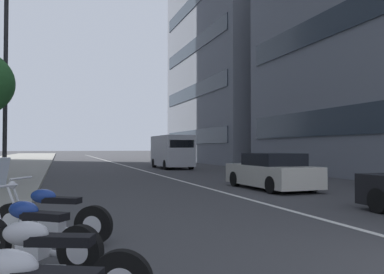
% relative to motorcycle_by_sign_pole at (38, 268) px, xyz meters
% --- Properties ---
extents(lane_centre_stripe, '(110.00, 0.16, 0.01)m').
position_rel_motorcycle_by_sign_pole_xyz_m(lane_centre_stripe, '(33.62, -5.84, -0.43)').
color(lane_centre_stripe, silver).
rests_on(lane_centre_stripe, ground).
extents(motorcycle_by_sign_pole, '(0.97, 2.08, 1.47)m').
position_rel_motorcycle_by_sign_pole_xyz_m(motorcycle_by_sign_pole, '(0.00, 0.00, 0.00)').
color(motorcycle_by_sign_pole, black).
rests_on(motorcycle_by_sign_pole, ground).
extents(motorcycle_mid_row, '(1.41, 1.73, 1.48)m').
position_rel_motorcycle_by_sign_pole_xyz_m(motorcycle_mid_row, '(1.55, 0.16, 0.00)').
color(motorcycle_mid_row, black).
rests_on(motorcycle_mid_row, ground).
extents(motorcycle_second_in_row, '(1.18, 1.94, 1.10)m').
position_rel_motorcycle_by_sign_pole_xyz_m(motorcycle_second_in_row, '(3.06, -0.07, -0.02)').
color(motorcycle_second_in_row, black).
rests_on(motorcycle_second_in_row, ground).
extents(car_approaching_light, '(4.47, 2.01, 1.40)m').
position_rel_motorcycle_by_sign_pole_xyz_m(car_approaching_light, '(9.78, -8.08, 0.22)').
color(car_approaching_light, beige).
rests_on(car_approaching_light, ground).
extents(delivery_van_ahead, '(5.44, 2.19, 2.53)m').
position_rel_motorcycle_by_sign_pole_xyz_m(delivery_van_ahead, '(26.11, -8.55, 0.92)').
color(delivery_van_ahead, '#B7B7BC').
rests_on(delivery_van_ahead, ground).
extents(street_lamp_with_banners, '(1.26, 2.72, 9.00)m').
position_rel_motorcycle_by_sign_pole_xyz_m(street_lamp_with_banners, '(14.54, 1.62, 5.02)').
color(street_lamp_with_banners, '#232326').
rests_on(street_lamp_with_banners, sidewalk_right_plaza).
extents(office_tower_near_left, '(21.61, 17.09, 34.68)m').
position_rel_motorcycle_by_sign_pole_xyz_m(office_tower_near_left, '(37.82, -22.66, 16.90)').
color(office_tower_near_left, slate).
rests_on(office_tower_near_left, ground).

